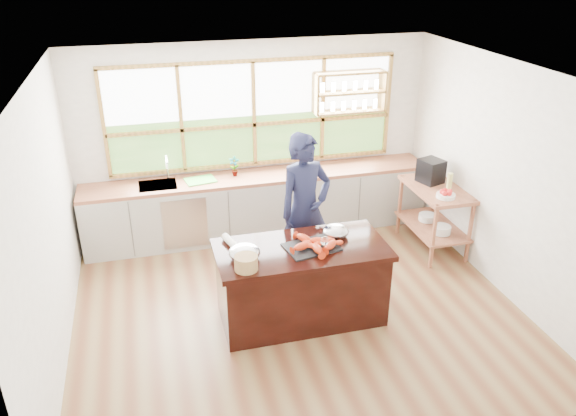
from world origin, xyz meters
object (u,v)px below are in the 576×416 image
object	(u,v)px
island	(301,283)
cook	(305,210)
wicker_basket	(246,263)
espresso_machine	(431,171)

from	to	relation	value
island	cook	size ratio (longest dim) A/B	0.97
cook	wicker_basket	distance (m)	1.42
island	cook	distance (m)	0.97
wicker_basket	island	bearing A→B (deg)	23.62
cook	wicker_basket	world-z (taller)	cook
island	cook	world-z (taller)	cook
island	wicker_basket	distance (m)	0.89
cook	espresso_machine	distance (m)	1.99
wicker_basket	espresso_machine	bearing A→B (deg)	29.18
island	cook	bearing A→B (deg)	71.27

